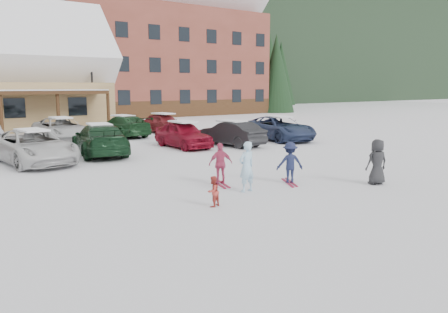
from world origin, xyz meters
TOP-DOWN VIEW (x-y plane):
  - ground at (0.00, 0.00)m, footprint 160.00×160.00m
  - alpine_hotel at (14.27, 38.00)m, footprint 31.48×14.01m
  - lamp_post at (3.63, 24.31)m, footprint 0.50×0.25m
  - conifer_1 at (30.00, 32.00)m, footprint 4.84×4.84m
  - conifer_3 at (6.00, 44.00)m, footprint 3.96×3.96m
  - conifer_4 at (34.00, 46.00)m, footprint 5.06×5.06m
  - adult_skier at (0.41, -0.09)m, footprint 0.61×0.42m
  - toddler_red at (-1.43, -0.95)m, footprint 0.51×0.45m
  - child_navy at (2.42, 0.05)m, footprint 1.06×0.90m
  - skis_child_navy at (2.42, 0.05)m, footprint 0.83×1.33m
  - child_magenta at (0.33, 1.25)m, footprint 0.90×0.56m
  - skis_child_magenta at (0.33, 1.25)m, footprint 0.57×1.40m
  - bystander_dark at (4.71, -1.80)m, footprint 0.87×0.70m
  - parked_car_2 at (-4.04, 9.23)m, footprint 3.21×5.62m
  - parked_car_3 at (-0.85, 9.95)m, footprint 2.89×5.48m
  - parked_car_4 at (3.79, 9.93)m, footprint 1.76×4.23m
  - parked_car_5 at (6.42, 9.03)m, footprint 2.00×4.38m
  - parked_car_6 at (10.38, 9.46)m, footprint 2.96×5.52m
  - parked_car_10 at (-0.99, 16.37)m, footprint 2.62×5.36m
  - parked_car_11 at (3.11, 16.77)m, footprint 2.48×5.04m
  - parked_car_12 at (6.33, 17.24)m, footprint 2.33×4.36m

SIDE VIEW (x-z plane):
  - ground at x=0.00m, z-range 0.00..0.00m
  - skis_child_navy at x=2.42m, z-range 0.00..0.03m
  - skis_child_magenta at x=0.33m, z-range 0.00..0.03m
  - toddler_red at x=-1.43m, z-range 0.00..0.87m
  - parked_car_5 at x=6.42m, z-range 0.00..1.39m
  - parked_car_11 at x=3.11m, z-range 0.00..1.41m
  - parked_car_12 at x=6.33m, z-range 0.00..1.41m
  - child_magenta at x=0.33m, z-range 0.00..1.43m
  - child_navy at x=2.42m, z-range 0.00..1.43m
  - parked_car_4 at x=3.79m, z-range 0.00..1.43m
  - parked_car_10 at x=-0.99m, z-range 0.00..1.46m
  - parked_car_6 at x=10.38m, z-range 0.00..1.47m
  - parked_car_2 at x=-4.04m, z-range 0.00..1.48m
  - parked_car_3 at x=-0.85m, z-range 0.00..1.51m
  - bystander_dark at x=4.71m, z-range 0.00..1.56m
  - adult_skier at x=0.41m, z-range 0.00..1.61m
  - lamp_post at x=3.63m, z-range 0.40..6.76m
  - conifer_3 at x=6.00m, z-range 0.53..9.71m
  - conifer_1 at x=30.00m, z-range 0.65..11.87m
  - conifer_4 at x=34.00m, z-range 0.68..12.41m
  - alpine_hotel at x=14.27m, z-range -2.11..19.37m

